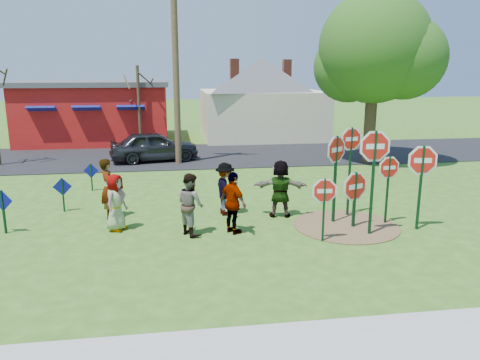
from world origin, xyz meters
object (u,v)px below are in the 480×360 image
(stop_sign_a, at_px, (324,196))
(stop_sign_d, at_px, (389,173))
(person_b, at_px, (108,189))
(leafy_tree, at_px, (377,53))
(stop_sign_c, at_px, (374,159))
(person_a, at_px, (116,202))
(stop_sign_b, at_px, (351,149))
(utility_pole, at_px, (175,57))
(suv, at_px, (154,146))

(stop_sign_a, distance_m, stop_sign_d, 2.70)
(person_b, relative_size, leafy_tree, 0.23)
(stop_sign_a, bearing_deg, stop_sign_c, 16.05)
(stop_sign_a, bearing_deg, person_a, 166.56)
(stop_sign_b, distance_m, person_b, 7.82)
(stop_sign_c, relative_size, person_a, 1.86)
(person_a, distance_m, utility_pole, 10.85)
(stop_sign_c, height_order, utility_pole, utility_pole)
(stop_sign_b, relative_size, stop_sign_c, 0.95)
(stop_sign_b, bearing_deg, stop_sign_c, -103.28)
(utility_pole, bearing_deg, person_a, -101.60)
(utility_pole, distance_m, leafy_tree, 9.72)
(suv, xyz_separation_m, utility_pole, (1.21, -0.80, 4.42))
(utility_pole, relative_size, leafy_tree, 1.18)
(person_a, relative_size, suv, 0.38)
(stop_sign_a, distance_m, leafy_tree, 12.55)
(stop_sign_d, distance_m, utility_pole, 12.56)
(stop_sign_a, relative_size, leafy_tree, 0.23)
(person_b, height_order, leafy_tree, leafy_tree)
(utility_pole, height_order, leafy_tree, utility_pole)
(stop_sign_c, bearing_deg, stop_sign_b, 91.91)
(stop_sign_c, distance_m, leafy_tree, 11.34)
(stop_sign_d, distance_m, leafy_tree, 10.46)
(stop_sign_b, distance_m, utility_pole, 11.20)
(person_b, relative_size, suv, 0.43)
(stop_sign_c, height_order, suv, stop_sign_c)
(stop_sign_d, bearing_deg, suv, 117.03)
(stop_sign_b, relative_size, suv, 0.68)
(stop_sign_a, height_order, stop_sign_c, stop_sign_c)
(stop_sign_c, bearing_deg, person_b, 162.94)
(stop_sign_d, height_order, suv, stop_sign_d)
(stop_sign_d, relative_size, leafy_tree, 0.27)
(person_b, bearing_deg, utility_pole, -27.05)
(stop_sign_a, distance_m, utility_pole, 12.74)
(stop_sign_d, relative_size, person_b, 1.16)
(suv, distance_m, utility_pole, 4.65)
(suv, xyz_separation_m, leafy_tree, (10.85, -2.01, 4.59))
(stop_sign_a, relative_size, person_b, 0.99)
(stop_sign_d, bearing_deg, leafy_tree, 62.60)
(person_a, distance_m, person_b, 1.32)
(suv, distance_m, leafy_tree, 11.96)
(stop_sign_c, distance_m, person_b, 8.21)
(stop_sign_b, xyz_separation_m, suv, (-6.50, 10.20, -1.42))
(stop_sign_a, bearing_deg, stop_sign_b, 57.99)
(person_a, bearing_deg, stop_sign_b, -61.08)
(stop_sign_b, relative_size, person_a, 1.78)
(stop_sign_c, xyz_separation_m, suv, (-6.48, 12.00, -1.44))
(stop_sign_c, bearing_deg, utility_pole, 117.78)
(stop_sign_b, bearing_deg, stop_sign_a, -138.48)
(stop_sign_a, relative_size, stop_sign_c, 0.60)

